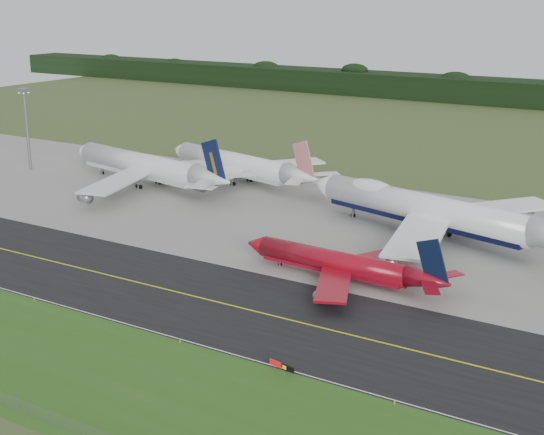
{
  "coord_description": "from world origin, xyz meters",
  "views": [
    {
      "loc": [
        68.37,
        -106.29,
        53.06
      ],
      "look_at": [
        -8.96,
        22.0,
        8.52
      ],
      "focal_mm": 50.0,
      "sensor_mm": 36.0,
      "label": 1
    }
  ],
  "objects_px": {
    "jet_ba_747": "(433,211)",
    "jet_star_tail": "(240,165)",
    "jet_red_737": "(343,264)",
    "taxiway_sign": "(282,366)",
    "jet_navy_gold": "(148,167)",
    "floodlight_mast": "(26,114)"
  },
  "relations": [
    {
      "from": "floodlight_mast",
      "to": "jet_ba_747",
      "type": "bearing_deg",
      "value": -0.62
    },
    {
      "from": "jet_navy_gold",
      "to": "jet_star_tail",
      "type": "height_order",
      "value": "jet_navy_gold"
    },
    {
      "from": "jet_ba_747",
      "to": "jet_star_tail",
      "type": "xyz_separation_m",
      "value": [
        -65.06,
        20.59,
        -0.97
      ]
    },
    {
      "from": "jet_star_tail",
      "to": "floodlight_mast",
      "type": "height_order",
      "value": "floodlight_mast"
    },
    {
      "from": "jet_ba_747",
      "to": "jet_red_737",
      "type": "relative_size",
      "value": 1.67
    },
    {
      "from": "jet_red_737",
      "to": "taxiway_sign",
      "type": "relative_size",
      "value": 9.67
    },
    {
      "from": "jet_star_tail",
      "to": "floodlight_mast",
      "type": "bearing_deg",
      "value": -163.78
    },
    {
      "from": "floodlight_mast",
      "to": "taxiway_sign",
      "type": "bearing_deg",
      "value": -28.68
    },
    {
      "from": "taxiway_sign",
      "to": "floodlight_mast",
      "type": "bearing_deg",
      "value": 151.32
    },
    {
      "from": "jet_red_737",
      "to": "jet_ba_747",
      "type": "bearing_deg",
      "value": 80.52
    },
    {
      "from": "jet_red_737",
      "to": "jet_navy_gold",
      "type": "bearing_deg",
      "value": 154.6
    },
    {
      "from": "jet_red_737",
      "to": "taxiway_sign",
      "type": "bearing_deg",
      "value": -77.15
    },
    {
      "from": "jet_red_737",
      "to": "taxiway_sign",
      "type": "xyz_separation_m",
      "value": [
        8.65,
        -37.91,
        -2.2
      ]
    },
    {
      "from": "jet_navy_gold",
      "to": "taxiway_sign",
      "type": "distance_m",
      "value": 116.83
    },
    {
      "from": "floodlight_mast",
      "to": "taxiway_sign",
      "type": "relative_size",
      "value": 5.58
    },
    {
      "from": "jet_ba_747",
      "to": "jet_navy_gold",
      "type": "height_order",
      "value": "jet_ba_747"
    },
    {
      "from": "floodlight_mast",
      "to": "taxiway_sign",
      "type": "distance_m",
      "value": 153.6
    },
    {
      "from": "jet_navy_gold",
      "to": "floodlight_mast",
      "type": "xyz_separation_m",
      "value": [
        -45.29,
        -2.61,
        11.78
      ]
    },
    {
      "from": "jet_red_737",
      "to": "jet_navy_gold",
      "type": "distance_m",
      "value": 88.64
    },
    {
      "from": "jet_red_737",
      "to": "floodlight_mast",
      "type": "height_order",
      "value": "floodlight_mast"
    },
    {
      "from": "jet_navy_gold",
      "to": "taxiway_sign",
      "type": "relative_size",
      "value": 14.66
    },
    {
      "from": "jet_star_tail",
      "to": "floodlight_mast",
      "type": "distance_m",
      "value": 69.73
    }
  ]
}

